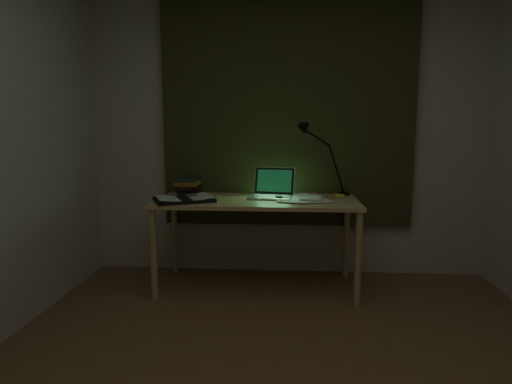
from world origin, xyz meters
TOP-DOWN VIEW (x-y plane):
  - wall_back at (0.00, 2.00)m, footprint 3.50×0.00m
  - curtain at (0.00, 1.96)m, footprint 2.20×0.06m
  - desk at (-0.24, 1.56)m, footprint 1.63×0.71m
  - laptop at (-0.13, 1.62)m, footprint 0.41×0.45m
  - open_textbook at (-0.81, 1.43)m, footprint 0.54×0.48m
  - book_stack at (-0.85, 1.77)m, footprint 0.22×0.25m
  - loose_papers at (0.14, 1.58)m, footprint 0.48×0.50m
  - mouse at (-0.06, 1.58)m, footprint 0.08×0.11m
  - sticky_yellow at (0.45, 1.80)m, footprint 0.09×0.09m
  - sticky_pink at (0.23, 1.83)m, footprint 0.10×0.10m
  - desk_lamp at (0.49, 1.85)m, footprint 0.43×0.36m

SIDE VIEW (x-z plane):
  - desk at x=-0.24m, z-range 0.00..0.74m
  - sticky_pink at x=0.23m, z-range 0.74..0.76m
  - sticky_yellow at x=0.45m, z-range 0.74..0.76m
  - loose_papers at x=0.14m, z-range 0.74..0.76m
  - mouse at x=-0.06m, z-range 0.74..0.78m
  - open_textbook at x=-0.81m, z-range 0.74..0.78m
  - book_stack at x=-0.85m, z-range 0.74..0.90m
  - laptop at x=-0.13m, z-range 0.74..0.99m
  - desk_lamp at x=0.49m, z-range 0.74..1.32m
  - wall_back at x=0.00m, z-range 0.00..2.50m
  - curtain at x=0.00m, z-range 0.45..2.45m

